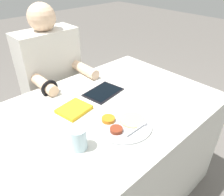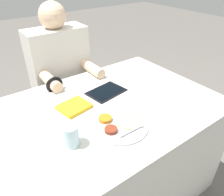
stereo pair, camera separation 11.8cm
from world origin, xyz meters
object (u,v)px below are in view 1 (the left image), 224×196
tablet_device (103,92)px  drinking_glass (78,139)px  person_diner (54,91)px  red_notebook (74,109)px  thali_tray (123,124)px

tablet_device → drinking_glass: drinking_glass is taller
person_diner → drinking_glass: (-0.30, -0.77, 0.22)m
tablet_device → person_diner: (-0.08, 0.49, -0.18)m
person_diner → drinking_glass: size_ratio=11.64×
red_notebook → tablet_device: red_notebook is taller
thali_tray → drinking_glass: (-0.25, 0.02, 0.04)m
thali_tray → drinking_glass: bearing=175.0°
tablet_device → red_notebook: bearing=-171.6°
thali_tray → person_diner: (0.05, 0.79, -0.18)m
tablet_device → drinking_glass: size_ratio=2.36×
thali_tray → person_diner: bearing=86.5°
thali_tray → drinking_glass: 0.25m
drinking_glass → tablet_device: bearing=36.2°
red_notebook → tablet_device: (0.24, 0.04, -0.00)m
red_notebook → drinking_glass: size_ratio=1.74×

